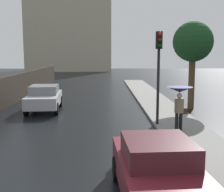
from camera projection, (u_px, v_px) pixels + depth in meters
car_silver_near_kerb at (44, 98)px, 17.18m from camera, size 2.02×4.03×1.45m
car_maroon_mid_road at (157, 171)px, 6.50m from camera, size 1.91×3.96×1.45m
pedestrian_with_umbrella_near at (180, 96)px, 11.99m from camera, size 1.05×1.05×1.81m
traffic_light at (159, 60)px, 12.98m from camera, size 0.26×0.39×4.08m
street_tree_near at (193, 43)px, 17.30m from camera, size 2.33×2.33×5.12m
distant_tower at (68, 9)px, 55.57m from camera, size 15.91×9.95×22.94m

